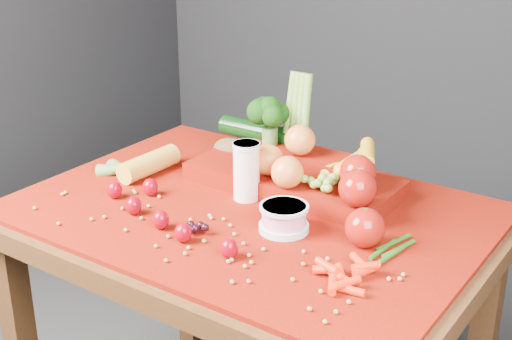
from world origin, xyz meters
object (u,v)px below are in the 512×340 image
Objects in this scene: milk_glass at (246,169)px; yogurt_bowl at (284,217)px; produce_mound at (303,168)px; table at (251,248)px.

milk_glass reaches higher than yogurt_bowl.
produce_mound is (0.09, 0.11, -0.02)m from milk_glass.
produce_mound is (-0.08, 0.21, 0.03)m from yogurt_bowl.
table is 1.84× the size of produce_mound.
produce_mound is at bearing 52.78° from milk_glass.
milk_glass is 0.14m from produce_mound.
milk_glass is (-0.04, 0.04, 0.18)m from table.
milk_glass is 0.19m from yogurt_bowl.
produce_mound is at bearing 72.63° from table.
milk_glass is at bearing 150.84° from yogurt_bowl.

